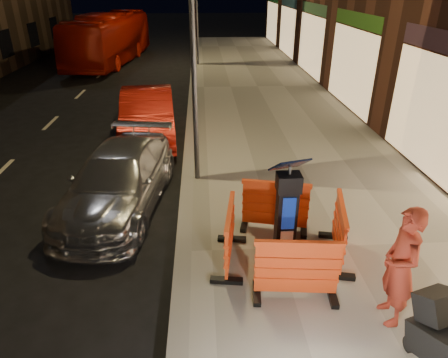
{
  "coord_description": "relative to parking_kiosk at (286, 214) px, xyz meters",
  "views": [
    {
      "loc": [
        0.41,
        -5.93,
        4.58
      ],
      "look_at": [
        0.8,
        1.0,
        1.1
      ],
      "focal_mm": 32.0,
      "sensor_mm": 36.0,
      "label": 1
    }
  ],
  "objects": [
    {
      "name": "kerb",
      "position": [
        -1.77,
        0.3,
        -1.0
      ],
      "size": [
        0.3,
        60.0,
        0.15
      ],
      "primitive_type": "cube",
      "color": "slate",
      "rests_on": "ground"
    },
    {
      "name": "car_silver",
      "position": [
        -3.23,
        2.27,
        -1.08
      ],
      "size": [
        2.43,
        4.71,
        1.31
      ],
      "primitive_type": "imported",
      "rotation": [
        0.0,
        0.0,
        -0.14
      ],
      "color": "#A7A7AC",
      "rests_on": "ground"
    },
    {
      "name": "bus_doubledecker",
      "position": [
        -6.78,
        19.91,
        -1.08
      ],
      "size": [
        3.49,
        10.43,
        2.85
      ],
      "primitive_type": "imported",
      "rotation": [
        0.0,
        0.0,
        -0.11
      ],
      "color": "#980F02",
      "rests_on": "ground"
    },
    {
      "name": "man",
      "position": [
        1.29,
        -1.45,
        -0.01
      ],
      "size": [
        0.45,
        0.68,
        1.83
      ],
      "primitive_type": "imported",
      "rotation": [
        0.0,
        0.0,
        -1.59
      ],
      "color": "maroon",
      "rests_on": "sidewalk"
    },
    {
      "name": "barrier_front",
      "position": [
        0.0,
        -0.95,
        -0.41
      ],
      "size": [
        1.37,
        0.67,
        1.03
      ],
      "primitive_type": "cube",
      "rotation": [
        0.0,
        0.0,
        -0.1
      ],
      "color": "#EE4618",
      "rests_on": "sidewalk"
    },
    {
      "name": "stroller",
      "position": [
        1.49,
        -2.35,
        -0.41
      ],
      "size": [
        0.78,
        0.96,
        1.04
      ],
      "primitive_type": "cube",
      "rotation": [
        0.0,
        0.0,
        0.33
      ],
      "color": "black",
      "rests_on": "sidewalk"
    },
    {
      "name": "car_red",
      "position": [
        -3.08,
        6.64,
        -1.08
      ],
      "size": [
        2.04,
        4.7,
        1.5
      ],
      "primitive_type": "imported",
      "rotation": [
        0.0,
        0.0,
        0.1
      ],
      "color": "maroon",
      "rests_on": "ground"
    },
    {
      "name": "barrier_bldgside",
      "position": [
        0.95,
        0.0,
        -0.41
      ],
      "size": [
        0.82,
        1.41,
        1.03
      ],
      "primitive_type": "cube",
      "rotation": [
        0.0,
        0.0,
        1.35
      ],
      "color": "#EE4618",
      "rests_on": "sidewalk"
    },
    {
      "name": "barrier_kerbside",
      "position": [
        -0.95,
        0.0,
        -0.41
      ],
      "size": [
        0.74,
        1.39,
        1.03
      ],
      "primitive_type": "cube",
      "rotation": [
        0.0,
        0.0,
        1.42
      ],
      "color": "#EE4618",
      "rests_on": "sidewalk"
    },
    {
      "name": "barrier_back",
      "position": [
        0.0,
        0.95,
        -0.41
      ],
      "size": [
        1.42,
        0.84,
        1.03
      ],
      "primitive_type": "cube",
      "rotation": [
        0.0,
        0.0,
        -0.24
      ],
      "color": "#EE4618",
      "rests_on": "sidewalk"
    },
    {
      "name": "street_lamp_far",
      "position": [
        -1.52,
        18.3,
        2.07
      ],
      "size": [
        0.12,
        0.12,
        6.0
      ],
      "primitive_type": "cylinder",
      "color": "#3F3F44",
      "rests_on": "sidewalk"
    },
    {
      "name": "parking_kiosk",
      "position": [
        0.0,
        0.0,
        0.0
      ],
      "size": [
        0.68,
        0.68,
        1.85
      ],
      "primitive_type": "cube",
      "rotation": [
        0.0,
        0.0,
        -0.18
      ],
      "color": "black",
      "rests_on": "sidewalk"
    },
    {
      "name": "ground_plane",
      "position": [
        -1.77,
        0.3,
        -1.08
      ],
      "size": [
        120.0,
        120.0,
        0.0
      ],
      "primitive_type": "plane",
      "color": "black",
      "rests_on": "ground"
    },
    {
      "name": "sidewalk",
      "position": [
        1.23,
        0.3,
        -1.0
      ],
      "size": [
        6.0,
        60.0,
        0.15
      ],
      "primitive_type": "cube",
      "color": "gray",
      "rests_on": "ground"
    },
    {
      "name": "street_lamp_mid",
      "position": [
        -1.52,
        3.3,
        2.07
      ],
      "size": [
        0.12,
        0.12,
        6.0
      ],
      "primitive_type": "cylinder",
      "color": "#3F3F44",
      "rests_on": "sidewalk"
    }
  ]
}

